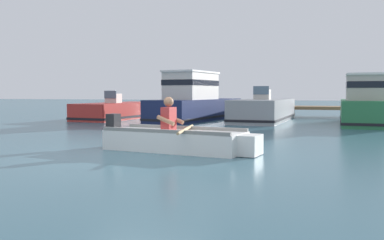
# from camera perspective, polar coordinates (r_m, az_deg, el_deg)

# --- Properties ---
(ground_plane) EXTENTS (120.00, 120.00, 0.00)m
(ground_plane) POSITION_cam_1_polar(r_m,az_deg,el_deg) (8.62, -6.30, -4.90)
(ground_plane) COLOR #386070
(wooden_dock) EXTENTS (11.99, 1.64, 1.14)m
(wooden_dock) POSITION_cam_1_polar(r_m,az_deg,el_deg) (23.23, 23.41, 1.45)
(wooden_dock) COLOR brown
(wooden_dock) RESTS_ON ground
(rowboat_with_person) EXTENTS (3.72, 2.03, 1.19)m
(rowboat_with_person) POSITION_cam_1_polar(r_m,az_deg,el_deg) (9.39, -1.95, -2.62)
(rowboat_with_person) COLOR white
(rowboat_with_person) RESTS_ON ground
(moored_boat_red) EXTENTS (2.57, 5.51, 1.36)m
(moored_boat_red) POSITION_cam_1_polar(r_m,az_deg,el_deg) (20.96, -9.86, 1.18)
(moored_boat_red) COLOR #B72D28
(moored_boat_red) RESTS_ON ground
(moored_boat_navy) EXTENTS (3.18, 6.97, 2.23)m
(moored_boat_navy) POSITION_cam_1_polar(r_m,az_deg,el_deg) (19.66, 0.46, 2.38)
(moored_boat_navy) COLOR #19234C
(moored_boat_navy) RESTS_ON ground
(moored_boat_grey) EXTENTS (2.53, 6.10, 1.55)m
(moored_boat_grey) POSITION_cam_1_polar(r_m,az_deg,el_deg) (19.39, 9.60, 1.26)
(moored_boat_grey) COLOR gray
(moored_boat_grey) RESTS_ON ground
(moored_boat_green) EXTENTS (1.98, 4.90, 2.00)m
(moored_boat_green) POSITION_cam_1_polar(r_m,az_deg,el_deg) (18.05, 21.92, 1.77)
(moored_boat_green) COLOR #287042
(moored_boat_green) RESTS_ON ground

